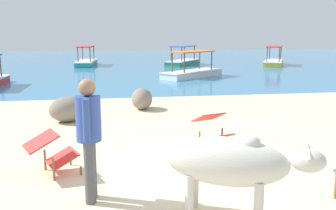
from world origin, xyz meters
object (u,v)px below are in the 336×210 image
cow (230,162)px  deck_chair_far (52,151)px  boat_teal (86,61)px  boat_green (183,61)px  boat_white (192,72)px  boat_yellow (274,61)px  deck_chair_near (213,128)px  person_standing (89,131)px

cow → deck_chair_far: 2.89m
deck_chair_far → boat_teal: size_ratio=0.24×
boat_green → boat_teal: size_ratio=0.98×
cow → boat_white: bearing=104.3°
boat_yellow → deck_chair_near: bearing=-180.0°
deck_chair_far → boat_yellow: boat_yellow is taller
boat_white → boat_yellow: size_ratio=0.95×
boat_white → boat_yellow: bearing=1.0°
deck_chair_far → cow: bearing=-60.2°
deck_chair_near → person_standing: bearing=-66.2°
cow → deck_chair_near: cow is taller
boat_yellow → boat_white: bearing=157.6°
boat_teal → person_standing: bearing=-172.6°
cow → deck_chair_far: cow is taller
boat_green → cow: bearing=-154.7°
person_standing → boat_yellow: person_standing is taller
deck_chair_near → deck_chair_far: same height
person_standing → boat_green: 20.98m
deck_chair_far → boat_yellow: bearing=33.5°
deck_chair_near → person_standing: person_standing is taller
person_standing → boat_yellow: 22.22m
cow → boat_teal: boat_teal is taller
person_standing → boat_teal: bearing=96.8°
deck_chair_far → boat_white: (4.98, 12.38, -0.13)m
deck_chair_near → boat_green: 18.59m
cow → deck_chair_near: size_ratio=2.04×
deck_chair_near → boat_green: size_ratio=0.24×
cow → boat_green: size_ratio=0.50×
deck_chair_near → deck_chair_far: (-2.84, -0.95, 0.00)m
deck_chair_near → deck_chair_far: size_ratio=0.98×
person_standing → boat_green: bearing=78.9°
cow → boat_teal: bearing=122.7°
person_standing → boat_teal: (-1.27, 20.94, -0.70)m
deck_chair_near → boat_teal: (-3.47, 18.97, -0.13)m
boat_teal → cow: bearing=-168.4°
cow → deck_chair_far: size_ratio=2.00×
deck_chair_near → boat_white: 11.62m
person_standing → boat_white: bearing=75.4°
boat_white → person_standing: bearing=-146.7°
boat_teal → boat_green: bearing=-91.6°
deck_chair_far → boat_white: 13.34m
deck_chair_far → boat_yellow: size_ratio=0.24×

